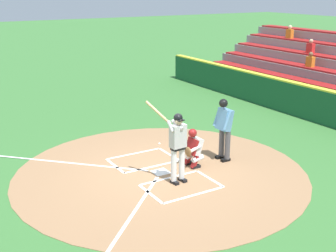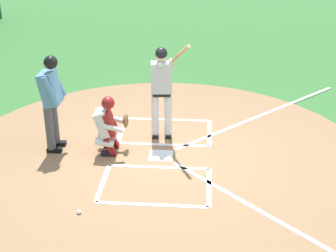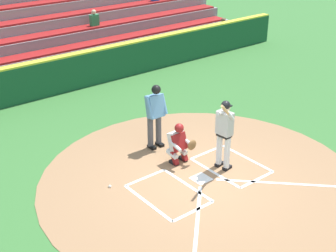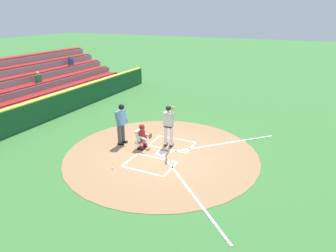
{
  "view_description": "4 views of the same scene",
  "coord_description": "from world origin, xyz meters",
  "px_view_note": "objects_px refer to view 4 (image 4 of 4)",
  "views": [
    {
      "loc": [
        -9.79,
        5.65,
        4.89
      ],
      "look_at": [
        0.24,
        -0.38,
        1.22
      ],
      "focal_mm": 47.51,
      "sensor_mm": 36.0,
      "label": 1
    },
    {
      "loc": [
        8.27,
        0.77,
        4.47
      ],
      "look_at": [
        0.52,
        0.17,
        0.87
      ],
      "focal_mm": 53.72,
      "sensor_mm": 36.0,
      "label": 2
    },
    {
      "loc": [
        6.87,
        7.26,
        6.25
      ],
      "look_at": [
        0.13,
        -1.14,
        1.07
      ],
      "focal_mm": 50.5,
      "sensor_mm": 36.0,
      "label": 3
    },
    {
      "loc": [
        9.89,
        4.97,
        5.52
      ],
      "look_at": [
        -0.22,
        0.19,
        1.2
      ],
      "focal_mm": 31.44,
      "sensor_mm": 36.0,
      "label": 4
    }
  ],
  "objects_px": {
    "batter": "(169,123)",
    "baseball": "(113,168)",
    "plate_umpire": "(121,121)",
    "catcher": "(142,136)"
  },
  "relations": [
    {
      "from": "catcher",
      "to": "baseball",
      "type": "distance_m",
      "value": 2.15
    },
    {
      "from": "catcher",
      "to": "plate_umpire",
      "type": "relative_size",
      "value": 0.61
    },
    {
      "from": "batter",
      "to": "baseball",
      "type": "relative_size",
      "value": 28.76
    },
    {
      "from": "catcher",
      "to": "batter",
      "type": "bearing_deg",
      "value": 125.35
    },
    {
      "from": "batter",
      "to": "plate_umpire",
      "type": "height_order",
      "value": "batter"
    },
    {
      "from": "baseball",
      "to": "batter",
      "type": "bearing_deg",
      "value": 159.21
    },
    {
      "from": "batter",
      "to": "plate_umpire",
      "type": "distance_m",
      "value": 2.09
    },
    {
      "from": "batter",
      "to": "catcher",
      "type": "relative_size",
      "value": 1.88
    },
    {
      "from": "catcher",
      "to": "plate_umpire",
      "type": "xyz_separation_m",
      "value": [
        -0.03,
        -1.05,
        0.49
      ]
    },
    {
      "from": "catcher",
      "to": "baseball",
      "type": "height_order",
      "value": "catcher"
    }
  ]
}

